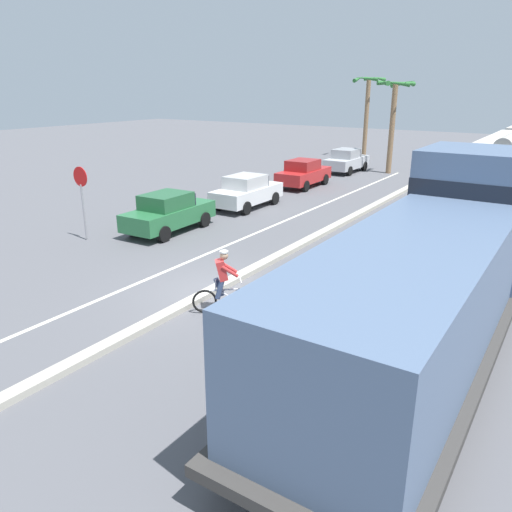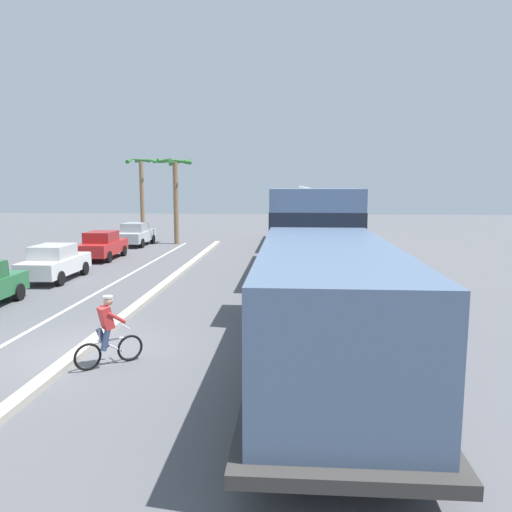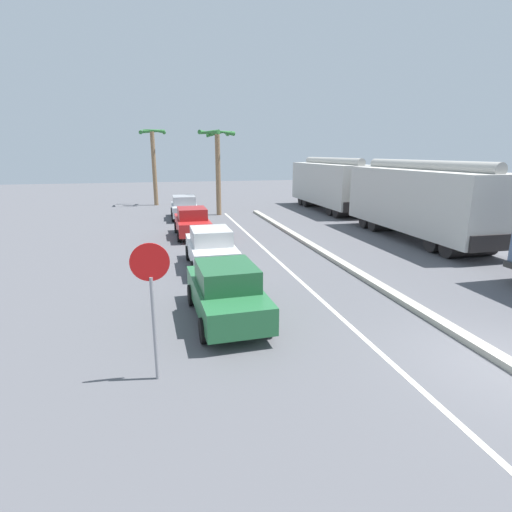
{
  "view_description": "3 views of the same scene",
  "coord_description": "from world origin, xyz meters",
  "px_view_note": "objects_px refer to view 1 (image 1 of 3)",
  "views": [
    {
      "loc": [
        8.48,
        -10.7,
        5.75
      ],
      "look_at": [
        1.59,
        -0.22,
        1.47
      ],
      "focal_mm": 35.0,
      "sensor_mm": 36.0,
      "label": 1
    },
    {
      "loc": [
        5.38,
        -12.2,
        4.35
      ],
      "look_at": [
        4.25,
        3.78,
        2.02
      ],
      "focal_mm": 35.0,
      "sensor_mm": 36.0,
      "label": 2
    },
    {
      "loc": [
        -7.2,
        -6.27,
        4.54
      ],
      "look_at": [
        -4.05,
        6.88,
        1.03
      ],
      "focal_mm": 28.0,
      "sensor_mm": 36.0,
      "label": 3
    }
  ],
  "objects_px": {
    "cyclist": "(223,283)",
    "palm_tree_far": "(368,100)",
    "palm_tree_near": "(394,105)",
    "parked_car_white": "(247,191)",
    "locomotive": "(435,275)",
    "parked_car_green": "(169,212)",
    "parked_car_silver": "(347,160)",
    "parked_car_red": "(304,173)",
    "stop_sign": "(82,189)"
  },
  "relations": [
    {
      "from": "parked_car_white",
      "to": "palm_tree_far",
      "type": "distance_m",
      "value": 21.51
    },
    {
      "from": "parked_car_white",
      "to": "stop_sign",
      "type": "height_order",
      "value": "stop_sign"
    },
    {
      "from": "palm_tree_near",
      "to": "parked_car_white",
      "type": "bearing_deg",
      "value": -99.64
    },
    {
      "from": "parked_car_red",
      "to": "palm_tree_near",
      "type": "xyz_separation_m",
      "value": [
        2.62,
        7.67,
        3.77
      ]
    },
    {
      "from": "parked_car_green",
      "to": "parked_car_red",
      "type": "bearing_deg",
      "value": 89.91
    },
    {
      "from": "parked_car_red",
      "to": "parked_car_silver",
      "type": "height_order",
      "value": "same"
    },
    {
      "from": "locomotive",
      "to": "cyclist",
      "type": "distance_m",
      "value": 5.3
    },
    {
      "from": "parked_car_red",
      "to": "parked_car_silver",
      "type": "relative_size",
      "value": 1.0
    },
    {
      "from": "parked_car_white",
      "to": "parked_car_red",
      "type": "relative_size",
      "value": 1.0
    },
    {
      "from": "parked_car_silver",
      "to": "palm_tree_near",
      "type": "height_order",
      "value": "palm_tree_near"
    },
    {
      "from": "palm_tree_far",
      "to": "parked_car_silver",
      "type": "bearing_deg",
      "value": -76.72
    },
    {
      "from": "parked_car_silver",
      "to": "cyclist",
      "type": "relative_size",
      "value": 2.46
    },
    {
      "from": "parked_car_white",
      "to": "stop_sign",
      "type": "distance_m",
      "value": 8.42
    },
    {
      "from": "locomotive",
      "to": "parked_car_silver",
      "type": "xyz_separation_m",
      "value": [
        -11.74,
        22.2,
        -0.98
      ]
    },
    {
      "from": "cyclist",
      "to": "parked_car_green",
      "type": "bearing_deg",
      "value": 142.61
    },
    {
      "from": "parked_car_green",
      "to": "stop_sign",
      "type": "xyz_separation_m",
      "value": [
        -1.89,
        -2.7,
        1.21
      ]
    },
    {
      "from": "locomotive",
      "to": "stop_sign",
      "type": "distance_m",
      "value": 13.68
    },
    {
      "from": "locomotive",
      "to": "palm_tree_far",
      "type": "relative_size",
      "value": 1.74
    },
    {
      "from": "parked_car_green",
      "to": "palm_tree_far",
      "type": "xyz_separation_m",
      "value": [
        -1.96,
        26.4,
        3.85
      ]
    },
    {
      "from": "cyclist",
      "to": "palm_tree_near",
      "type": "distance_m",
      "value": 25.05
    },
    {
      "from": "parked_car_green",
      "to": "cyclist",
      "type": "relative_size",
      "value": 2.48
    },
    {
      "from": "cyclist",
      "to": "stop_sign",
      "type": "xyz_separation_m",
      "value": [
        -8.5,
        2.35,
        1.21
      ]
    },
    {
      "from": "parked_car_white",
      "to": "parked_car_silver",
      "type": "xyz_separation_m",
      "value": [
        -0.27,
        12.82,
        0.0
      ]
    },
    {
      "from": "parked_car_silver",
      "to": "cyclist",
      "type": "bearing_deg",
      "value": -74.07
    },
    {
      "from": "parked_car_green",
      "to": "parked_car_silver",
      "type": "bearing_deg",
      "value": 90.06
    },
    {
      "from": "parked_car_white",
      "to": "cyclist",
      "type": "distance_m",
      "value": 12.19
    },
    {
      "from": "parked_car_red",
      "to": "palm_tree_far",
      "type": "bearing_deg",
      "value": 97.68
    },
    {
      "from": "locomotive",
      "to": "stop_sign",
      "type": "bearing_deg",
      "value": 174.41
    },
    {
      "from": "parked_car_green",
      "to": "parked_car_white",
      "type": "relative_size",
      "value": 1.01
    },
    {
      "from": "parked_car_green",
      "to": "stop_sign",
      "type": "bearing_deg",
      "value": -125.05
    },
    {
      "from": "locomotive",
      "to": "parked_car_green",
      "type": "bearing_deg",
      "value": 161.01
    },
    {
      "from": "parked_car_green",
      "to": "palm_tree_far",
      "type": "bearing_deg",
      "value": 94.25
    },
    {
      "from": "palm_tree_near",
      "to": "palm_tree_far",
      "type": "height_order",
      "value": "palm_tree_far"
    },
    {
      "from": "stop_sign",
      "to": "palm_tree_near",
      "type": "distance_m",
      "value": 22.7
    },
    {
      "from": "locomotive",
      "to": "parked_car_white",
      "type": "bearing_deg",
      "value": 140.7
    },
    {
      "from": "parked_car_red",
      "to": "locomotive",
      "type": "bearing_deg",
      "value": -53.41
    },
    {
      "from": "locomotive",
      "to": "parked_car_silver",
      "type": "height_order",
      "value": "locomotive"
    },
    {
      "from": "locomotive",
      "to": "palm_tree_far",
      "type": "bearing_deg",
      "value": 114.2
    },
    {
      "from": "parked_car_silver",
      "to": "palm_tree_far",
      "type": "bearing_deg",
      "value": 103.28
    },
    {
      "from": "parked_car_white",
      "to": "parked_car_red",
      "type": "distance_m",
      "value": 6.37
    },
    {
      "from": "parked_car_white",
      "to": "palm_tree_near",
      "type": "distance_m",
      "value": 14.74
    },
    {
      "from": "cyclist",
      "to": "stop_sign",
      "type": "distance_m",
      "value": 8.9
    },
    {
      "from": "parked_car_green",
      "to": "stop_sign",
      "type": "distance_m",
      "value": 3.51
    },
    {
      "from": "parked_car_white",
      "to": "palm_tree_near",
      "type": "bearing_deg",
      "value": 80.36
    },
    {
      "from": "locomotive",
      "to": "palm_tree_near",
      "type": "distance_m",
      "value": 25.28
    },
    {
      "from": "parked_car_green",
      "to": "cyclist",
      "type": "distance_m",
      "value": 8.32
    },
    {
      "from": "parked_car_white",
      "to": "palm_tree_near",
      "type": "xyz_separation_m",
      "value": [
        2.39,
        14.04,
        3.77
      ]
    },
    {
      "from": "parked_car_white",
      "to": "stop_sign",
      "type": "xyz_separation_m",
      "value": [
        -2.14,
        -8.05,
        1.21
      ]
    },
    {
      "from": "palm_tree_far",
      "to": "parked_car_red",
      "type": "bearing_deg",
      "value": -82.32
    },
    {
      "from": "cyclist",
      "to": "palm_tree_far",
      "type": "bearing_deg",
      "value": 105.24
    }
  ]
}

